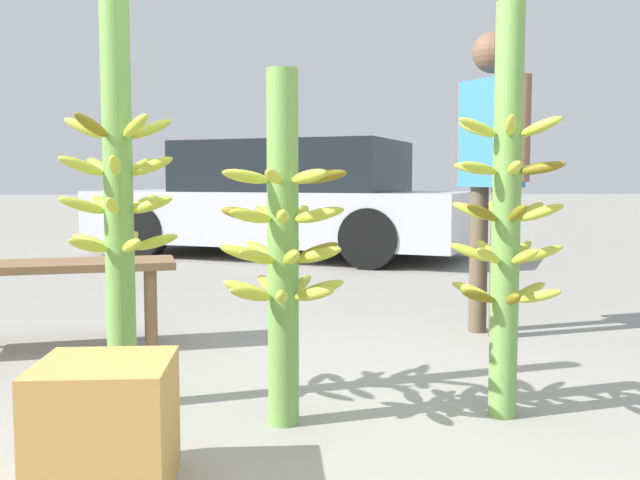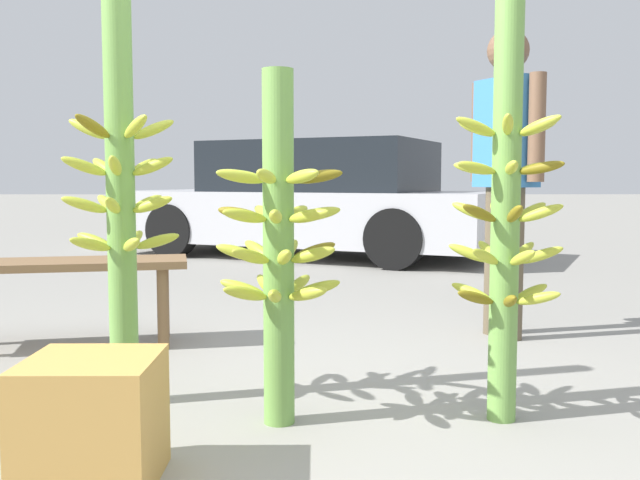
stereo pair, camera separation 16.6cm
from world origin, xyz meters
The scene contains 8 objects.
ground_plane centered at (0.00, 0.00, 0.00)m, with size 80.00×80.00×0.00m, color gray.
banana_stalk_left centered at (-0.68, 0.45, 0.84)m, with size 0.44×0.45×1.68m.
banana_stalk_center centered at (-0.06, 0.22, 0.66)m, with size 0.46×0.46×1.27m.
banana_stalk_right centered at (0.76, 0.25, 0.76)m, with size 0.41×0.42×1.52m.
vendor_person centered at (1.13, 1.64, 1.04)m, with size 0.33×0.53×1.70m.
market_bench centered at (-1.31, 1.38, 0.39)m, with size 1.45×0.66×0.46m.
parked_car centered at (0.03, 5.89, 0.63)m, with size 4.64×3.40×1.31m.
produce_crate centered at (-0.57, -0.30, 0.19)m, with size 0.37×0.37×0.37m.
Camera 2 is at (0.07, -2.32, 0.89)m, focal length 40.00 mm.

